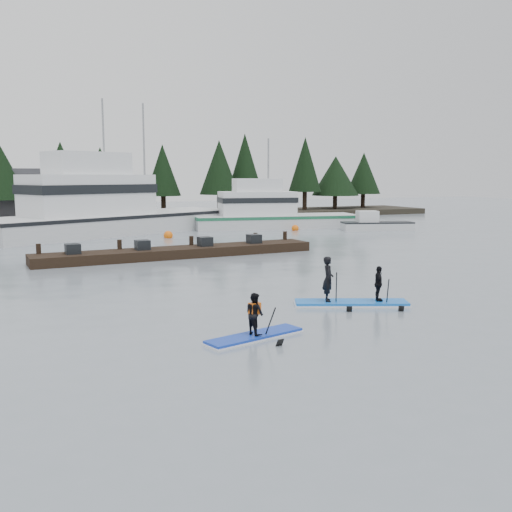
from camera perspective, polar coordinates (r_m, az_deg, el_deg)
name	(u,v)px	position (r m, az deg, el deg)	size (l,w,h in m)	color
ground	(332,316)	(17.98, 7.58, -5.93)	(160.00, 160.00, 0.00)	gray
far_shore	(112,217)	(57.81, -14.21, 3.78)	(70.00, 8.00, 0.60)	#2D281E
treeline	(112,220)	(57.84, -14.20, 3.49)	(60.00, 4.00, 8.00)	black
fishing_boat_large	(111,222)	(44.52, -14.31, 3.32)	(20.74, 13.61, 11.13)	silver
fishing_boat_medium	(271,221)	(47.91, 1.55, 3.54)	(14.16, 6.21, 8.26)	silver
skiff	(377,226)	(46.80, 12.02, 2.95)	(5.60, 1.68, 0.65)	silver
floating_dock	(179,252)	(30.85, -7.69, 0.38)	(15.21, 2.03, 0.51)	black
buoy_b	(168,238)	(40.45, -8.77, 1.80)	(0.64, 0.64, 0.64)	orange
buoy_c	(295,230)	(45.64, 3.94, 2.57)	(0.58, 0.58, 0.58)	orange
paddleboard_solo	(255,323)	(15.32, -0.14, -6.73)	(2.94, 1.43, 1.76)	#1234B0
paddleboard_duo	(351,291)	(19.44, 9.46, -3.46)	(3.81, 2.28, 2.12)	blue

